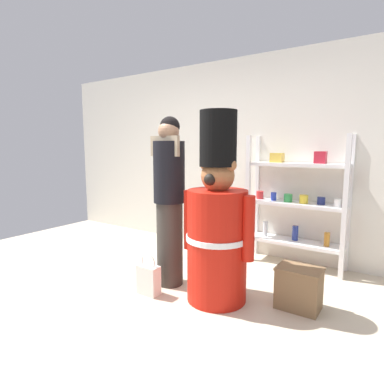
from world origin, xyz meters
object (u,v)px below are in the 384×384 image
object	(u,v)px
merchandise_shelf	(296,202)
display_crate	(299,288)
person_shopper	(169,198)
teddy_bear_guard	(217,227)
shopping_bag	(149,279)

from	to	relation	value
merchandise_shelf	display_crate	world-z (taller)	merchandise_shelf
merchandise_shelf	person_shopper	xyz separation A→B (m)	(-0.92, -1.28, 0.13)
merchandise_shelf	display_crate	size ratio (longest dim) A/B	4.12
teddy_bear_guard	shopping_bag	bearing A→B (deg)	-155.05
merchandise_shelf	display_crate	bearing A→B (deg)	-71.28
shopping_bag	display_crate	bearing A→B (deg)	22.59
teddy_bear_guard	person_shopper	distance (m)	0.62
person_shopper	display_crate	size ratio (longest dim) A/B	4.54
merchandise_shelf	shopping_bag	distance (m)	1.95
display_crate	merchandise_shelf	bearing A→B (deg)	108.72
merchandise_shelf	teddy_bear_guard	size ratio (longest dim) A/B	0.90
person_shopper	display_crate	world-z (taller)	person_shopper
person_shopper	merchandise_shelf	bearing A→B (deg)	54.37
merchandise_shelf	person_shopper	distance (m)	1.58
person_shopper	display_crate	bearing A→B (deg)	9.78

